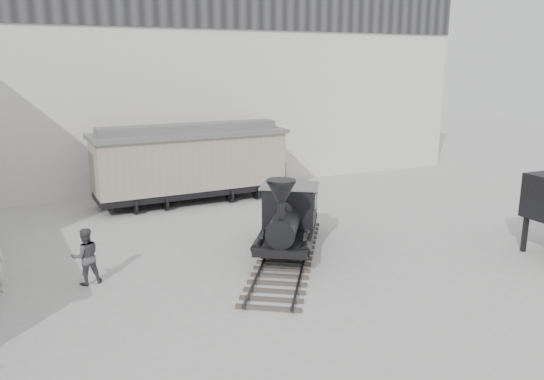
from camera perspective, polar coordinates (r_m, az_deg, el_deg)
name	(u,v)px	position (r m, az deg, el deg)	size (l,w,h in m)	color
ground	(304,295)	(15.14, 3.43, -11.23)	(90.00, 90.00, 0.00)	#9E9E9B
north_wall	(167,79)	(27.89, -11.27, 11.60)	(34.00, 2.51, 11.00)	silver
locomotive	(288,222)	(18.06, 1.77, -3.48)	(5.92, 7.81, 2.88)	#3B3530
boxcar	(191,161)	(24.81, -8.75, 3.05)	(9.04, 3.16, 3.66)	black
visitor_b	(86,256)	(16.47, -19.40, -6.74)	(0.83, 0.64, 1.70)	#47464A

